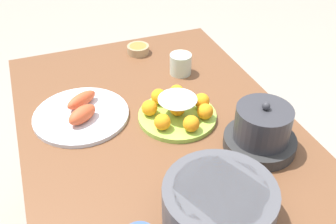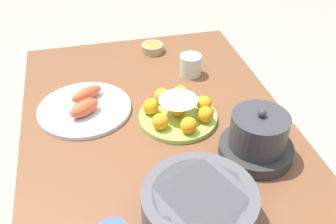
{
  "view_description": "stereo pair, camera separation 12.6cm",
  "coord_description": "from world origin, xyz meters",
  "px_view_note": "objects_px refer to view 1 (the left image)",
  "views": [
    {
      "loc": [
        0.93,
        -0.32,
        1.55
      ],
      "look_at": [
        -0.01,
        0.04,
        0.79
      ],
      "focal_mm": 42.0,
      "sensor_mm": 36.0,
      "label": 1
    },
    {
      "loc": [
        0.97,
        -0.2,
        1.55
      ],
      "look_at": [
        -0.01,
        0.04,
        0.79
      ],
      "focal_mm": 42.0,
      "sensor_mm": 36.0,
      "label": 2
    }
  ],
  "objects_px": {
    "dining_table": "(159,150)",
    "cup_far": "(181,64)",
    "warming_pot": "(261,131)",
    "cake_plate": "(177,110)",
    "serving_bowl": "(219,203)",
    "sauce_bowl": "(138,49)",
    "seafood_platter": "(81,113)"
  },
  "relations": [
    {
      "from": "dining_table",
      "to": "cup_far",
      "type": "distance_m",
      "value": 0.36
    },
    {
      "from": "cup_far",
      "to": "warming_pot",
      "type": "relative_size",
      "value": 0.38
    },
    {
      "from": "cake_plate",
      "to": "serving_bowl",
      "type": "height_order",
      "value": "serving_bowl"
    },
    {
      "from": "dining_table",
      "to": "warming_pot",
      "type": "xyz_separation_m",
      "value": [
        0.2,
        0.25,
        0.17
      ]
    },
    {
      "from": "serving_bowl",
      "to": "warming_pot",
      "type": "relative_size",
      "value": 1.28
    },
    {
      "from": "cake_plate",
      "to": "sauce_bowl",
      "type": "relative_size",
      "value": 2.81
    },
    {
      "from": "warming_pot",
      "to": "dining_table",
      "type": "bearing_deg",
      "value": -129.41
    },
    {
      "from": "sauce_bowl",
      "to": "cup_far",
      "type": "height_order",
      "value": "cup_far"
    },
    {
      "from": "serving_bowl",
      "to": "sauce_bowl",
      "type": "xyz_separation_m",
      "value": [
        -0.88,
        0.07,
        -0.04
      ]
    },
    {
      "from": "cake_plate",
      "to": "sauce_bowl",
      "type": "xyz_separation_m",
      "value": [
        -0.47,
        0.01,
        -0.01
      ]
    },
    {
      "from": "sauce_bowl",
      "to": "seafood_platter",
      "type": "height_order",
      "value": "seafood_platter"
    },
    {
      "from": "warming_pot",
      "to": "serving_bowl",
      "type": "bearing_deg",
      "value": -50.78
    },
    {
      "from": "serving_bowl",
      "to": "warming_pot",
      "type": "distance_m",
      "value": 0.3
    },
    {
      "from": "cake_plate",
      "to": "cup_far",
      "type": "relative_size",
      "value": 3.11
    },
    {
      "from": "sauce_bowl",
      "to": "cup_far",
      "type": "relative_size",
      "value": 1.11
    },
    {
      "from": "cake_plate",
      "to": "seafood_platter",
      "type": "relative_size",
      "value": 0.82
    },
    {
      "from": "cup_far",
      "to": "warming_pot",
      "type": "distance_m",
      "value": 0.48
    },
    {
      "from": "sauce_bowl",
      "to": "seafood_platter",
      "type": "bearing_deg",
      "value": -40.87
    },
    {
      "from": "dining_table",
      "to": "cake_plate",
      "type": "xyz_separation_m",
      "value": [
        -0.02,
        0.07,
        0.14
      ]
    },
    {
      "from": "seafood_platter",
      "to": "sauce_bowl",
      "type": "bearing_deg",
      "value": 139.13
    },
    {
      "from": "dining_table",
      "to": "serving_bowl",
      "type": "height_order",
      "value": "serving_bowl"
    },
    {
      "from": "cake_plate",
      "to": "seafood_platter",
      "type": "bearing_deg",
      "value": -111.77
    },
    {
      "from": "seafood_platter",
      "to": "dining_table",
      "type": "bearing_deg",
      "value": 59.19
    },
    {
      "from": "sauce_bowl",
      "to": "warming_pot",
      "type": "height_order",
      "value": "warming_pot"
    },
    {
      "from": "dining_table",
      "to": "sauce_bowl",
      "type": "height_order",
      "value": "sauce_bowl"
    },
    {
      "from": "serving_bowl",
      "to": "sauce_bowl",
      "type": "distance_m",
      "value": 0.89
    },
    {
      "from": "serving_bowl",
      "to": "sauce_bowl",
      "type": "bearing_deg",
      "value": 175.44
    },
    {
      "from": "serving_bowl",
      "to": "cake_plate",
      "type": "bearing_deg",
      "value": 172.01
    },
    {
      "from": "serving_bowl",
      "to": "sauce_bowl",
      "type": "height_order",
      "value": "serving_bowl"
    },
    {
      "from": "warming_pot",
      "to": "seafood_platter",
      "type": "bearing_deg",
      "value": -125.57
    },
    {
      "from": "dining_table",
      "to": "warming_pot",
      "type": "bearing_deg",
      "value": 50.59
    },
    {
      "from": "dining_table",
      "to": "serving_bowl",
      "type": "bearing_deg",
      "value": 2.06
    }
  ]
}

